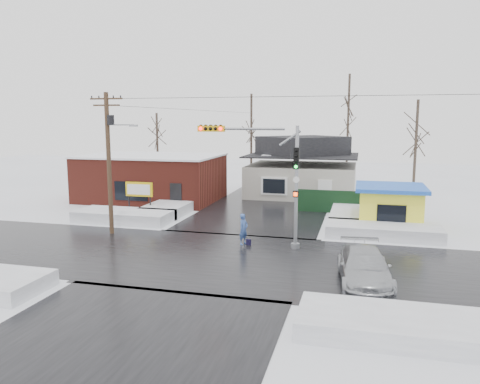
% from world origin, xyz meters
% --- Properties ---
extents(ground, '(120.00, 120.00, 0.00)m').
position_xyz_m(ground, '(0.00, 0.00, 0.00)').
color(ground, white).
rests_on(ground, ground).
extents(road_ns, '(10.00, 120.00, 0.02)m').
position_xyz_m(road_ns, '(0.00, 0.00, 0.01)').
color(road_ns, black).
rests_on(road_ns, ground).
extents(road_ew, '(120.00, 10.00, 0.02)m').
position_xyz_m(road_ew, '(0.00, 0.00, 0.01)').
color(road_ew, black).
rests_on(road_ew, ground).
extents(snowbank_nw, '(7.00, 3.00, 0.80)m').
position_xyz_m(snowbank_nw, '(-9.00, 7.00, 0.40)').
color(snowbank_nw, white).
rests_on(snowbank_nw, ground).
extents(snowbank_ne, '(7.00, 3.00, 0.80)m').
position_xyz_m(snowbank_ne, '(9.00, 7.00, 0.40)').
color(snowbank_ne, white).
rests_on(snowbank_ne, ground).
extents(snowbank_se, '(7.00, 3.00, 0.70)m').
position_xyz_m(snowbank_se, '(9.00, -7.00, 0.35)').
color(snowbank_se, white).
rests_on(snowbank_se, ground).
extents(snowbank_nside_w, '(3.00, 8.00, 0.80)m').
position_xyz_m(snowbank_nside_w, '(-7.00, 12.00, 0.40)').
color(snowbank_nside_w, white).
rests_on(snowbank_nside_w, ground).
extents(snowbank_nside_e, '(3.00, 8.00, 0.80)m').
position_xyz_m(snowbank_nside_e, '(7.00, 12.00, 0.40)').
color(snowbank_nside_e, white).
rests_on(snowbank_nside_e, ground).
extents(traffic_signal, '(6.05, 0.68, 7.00)m').
position_xyz_m(traffic_signal, '(2.43, 2.97, 4.54)').
color(traffic_signal, gray).
rests_on(traffic_signal, ground).
extents(utility_pole, '(3.15, 0.44, 9.00)m').
position_xyz_m(utility_pole, '(-7.93, 3.50, 5.11)').
color(utility_pole, '#382619').
rests_on(utility_pole, ground).
extents(brick_building, '(12.20, 8.20, 4.12)m').
position_xyz_m(brick_building, '(-11.00, 15.99, 2.08)').
color(brick_building, maroon).
rests_on(brick_building, ground).
extents(marquee_sign, '(2.20, 0.21, 2.55)m').
position_xyz_m(marquee_sign, '(-9.00, 9.49, 1.92)').
color(marquee_sign, black).
rests_on(marquee_sign, ground).
extents(house, '(10.40, 8.40, 5.76)m').
position_xyz_m(house, '(2.00, 22.00, 2.62)').
color(house, '#B6B2A4').
rests_on(house, ground).
extents(kiosk, '(4.60, 4.60, 2.88)m').
position_xyz_m(kiosk, '(9.50, 9.99, 1.46)').
color(kiosk, '#FBF537').
rests_on(kiosk, ground).
extents(fence, '(8.00, 0.12, 1.80)m').
position_xyz_m(fence, '(6.50, 14.00, 0.90)').
color(fence, black).
rests_on(fence, ground).
extents(tree_far_left, '(3.00, 3.00, 10.00)m').
position_xyz_m(tree_far_left, '(-4.00, 26.00, 7.95)').
color(tree_far_left, '#332821').
rests_on(tree_far_left, ground).
extents(tree_far_mid, '(3.00, 3.00, 12.00)m').
position_xyz_m(tree_far_mid, '(6.00, 28.00, 9.54)').
color(tree_far_mid, '#332821').
rests_on(tree_far_mid, ground).
extents(tree_far_right, '(3.00, 3.00, 9.00)m').
position_xyz_m(tree_far_right, '(12.00, 20.00, 7.16)').
color(tree_far_right, '#332821').
rests_on(tree_far_right, ground).
extents(tree_far_west, '(3.00, 3.00, 8.00)m').
position_xyz_m(tree_far_west, '(-14.00, 24.00, 6.36)').
color(tree_far_west, '#332821').
rests_on(tree_far_west, ground).
extents(pedestrian, '(0.68, 0.79, 1.84)m').
position_xyz_m(pedestrian, '(0.92, 3.05, 0.92)').
color(pedestrian, '#3958A0').
rests_on(pedestrian, ground).
extents(car, '(2.71, 5.59, 1.57)m').
position_xyz_m(car, '(7.80, -2.15, 0.78)').
color(car, '#AEB1B6').
rests_on(car, ground).
extents(shopping_bag, '(0.30, 0.20, 0.35)m').
position_xyz_m(shopping_bag, '(1.25, 2.97, 0.17)').
color(shopping_bag, black).
rests_on(shopping_bag, ground).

